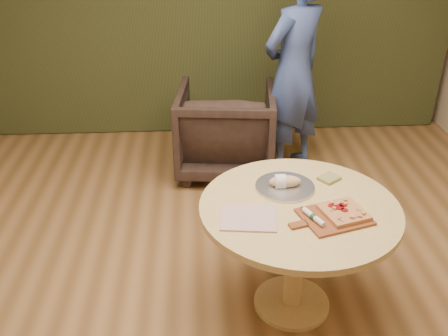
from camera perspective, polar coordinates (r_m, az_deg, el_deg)
room_shell at (r=2.44m, az=2.75°, el=7.26°), size 5.04×6.04×2.84m
pedestal_table at (r=2.94m, az=8.45°, el=-6.51°), size 1.14×1.14×0.75m
pizza_paddle at (r=2.78m, az=12.31°, el=-5.51°), size 0.47×0.37×0.01m
flatbread_pizza at (r=2.80m, az=13.54°, el=-4.93°), size 0.28×0.28×0.04m
cutlery_roll at (r=2.72m, az=10.19°, el=-5.51°), size 0.11×0.19×0.03m
newspaper at (r=2.72m, az=2.83°, el=-5.73°), size 0.33×0.28×0.01m
serving_tray at (r=3.01m, az=6.97°, el=-2.14°), size 0.36×0.36×0.02m
bread_roll at (r=2.99m, az=6.84°, el=-1.55°), size 0.19×0.09×0.09m
green_packet at (r=3.14m, az=11.92°, el=-1.16°), size 0.16×0.15×0.02m
armchair at (r=4.58m, az=0.22°, el=4.83°), size 0.94×0.89×0.89m
person_standing at (r=4.49m, az=7.96°, el=10.83°), size 0.82×0.78×1.88m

